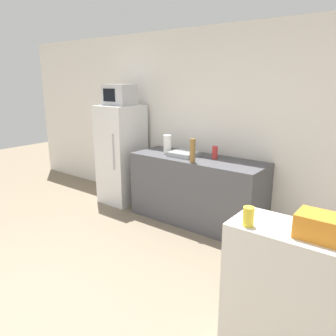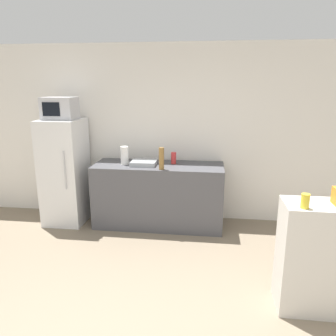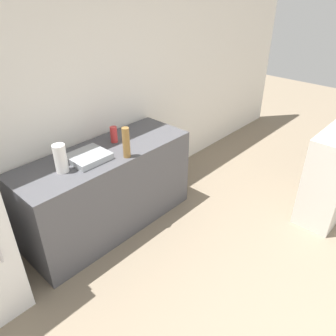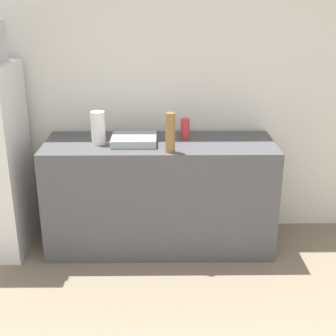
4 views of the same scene
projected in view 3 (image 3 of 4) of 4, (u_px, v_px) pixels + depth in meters
wall_back at (73, 105)px, 3.22m from camera, size 8.00×0.06×2.60m
counter at (109, 190)px, 3.45m from camera, size 1.85×0.65×0.91m
sink_basin at (88, 157)px, 3.06m from camera, size 0.35×0.33×0.06m
bottle_tall at (126, 143)px, 3.05m from camera, size 0.07×0.07×0.30m
bottle_short at (114, 134)px, 3.36m from camera, size 0.07×0.07×0.17m
shelf_cabinet at (333, 175)px, 3.59m from camera, size 0.85×0.39×1.02m
paper_towel_roll at (61, 158)px, 2.83m from camera, size 0.11×0.11×0.26m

